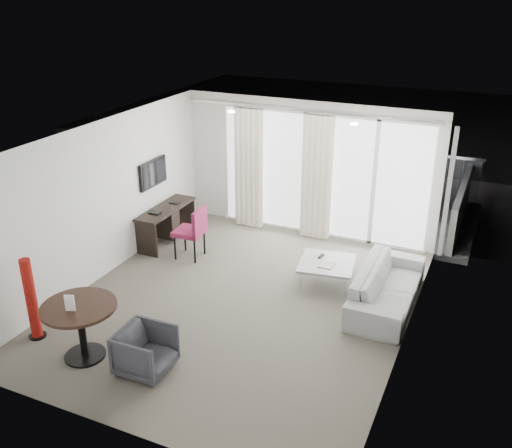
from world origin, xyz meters
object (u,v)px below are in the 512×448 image
at_px(desk, 167,225).
at_px(rattan_chair_a, 357,202).
at_px(rattan_chair_b, 427,194).
at_px(red_lamp, 31,299).
at_px(tub_armchair, 145,351).
at_px(round_table, 82,331).
at_px(coffee_table, 326,273).
at_px(sofa, 387,286).
at_px(desk_chair, 189,232).

bearing_deg(desk, rattan_chair_a, 37.60).
xyz_separation_m(rattan_chair_a, rattan_chair_b, (1.20, 1.15, -0.03)).
height_order(red_lamp, tub_armchair, red_lamp).
xyz_separation_m(desk, rattan_chair_a, (3.07, 2.36, 0.11)).
relative_size(round_table, red_lamp, 0.81).
bearing_deg(tub_armchair, coffee_table, -25.43).
distance_m(round_table, tub_armchair, 0.93).
height_order(desk, rattan_chair_a, rattan_chair_a).
relative_size(sofa, rattan_chair_a, 2.32).
relative_size(desk, red_lamp, 1.20).
bearing_deg(coffee_table, round_table, -126.01).
height_order(red_lamp, rattan_chair_a, red_lamp).
relative_size(desk, round_table, 1.49).
distance_m(desk, tub_armchair, 3.94).
bearing_deg(round_table, sofa, 41.33).
bearing_deg(sofa, coffee_table, 76.84).
xyz_separation_m(sofa, rattan_chair_a, (-1.25, 2.95, 0.15)).
bearing_deg(red_lamp, desk, 90.57).
bearing_deg(rattan_chair_a, desk, -147.88).
relative_size(desk, rattan_chair_b, 1.71).
bearing_deg(coffee_table, red_lamp, -136.14).
bearing_deg(sofa, rattan_chair_b, 0.72).
xyz_separation_m(desk_chair, red_lamp, (-0.70, -3.06, 0.13)).
distance_m(red_lamp, rattan_chair_b, 8.16).
bearing_deg(desk_chair, coffee_table, -2.09).
height_order(desk_chair, tub_armchair, desk_chair).
height_order(desk_chair, round_table, desk_chair).
bearing_deg(round_table, red_lamp, 174.44).
bearing_deg(rattan_chair_b, desk_chair, -139.50).
xyz_separation_m(round_table, rattan_chair_b, (3.32, 7.06, 0.04)).
height_order(desk, sofa, desk).
height_order(round_table, tub_armchair, round_table).
xyz_separation_m(sofa, rattan_chair_b, (-0.05, 4.09, 0.12)).
bearing_deg(desk, coffee_table, -5.94).
distance_m(desk_chair, sofa, 3.60).
distance_m(round_table, red_lamp, 0.94).
relative_size(coffee_table, sofa, 0.41).
bearing_deg(red_lamp, round_table, -5.56).
xyz_separation_m(round_table, red_lamp, (-0.91, 0.09, 0.22)).
xyz_separation_m(desk, tub_armchair, (1.88, -3.47, -0.04)).
relative_size(red_lamp, rattan_chair_a, 1.34).
bearing_deg(tub_armchair, red_lamp, 88.59).
bearing_deg(coffee_table, sofa, -13.16).
bearing_deg(red_lamp, sofa, 33.86).
height_order(round_table, rattan_chair_a, rattan_chair_a).
relative_size(desk_chair, tub_armchair, 1.44).
relative_size(tub_armchair, rattan_chair_a, 0.73).
distance_m(red_lamp, coffee_table, 4.52).
xyz_separation_m(coffee_table, sofa, (1.04, -0.24, 0.11)).
height_order(red_lamp, coffee_table, red_lamp).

